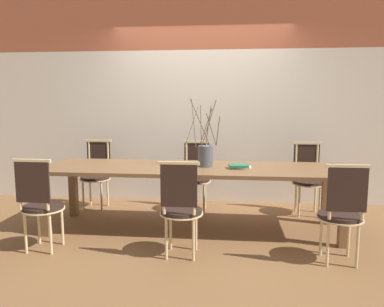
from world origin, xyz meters
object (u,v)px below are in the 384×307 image
(dining_table, at_px, (192,173))
(chair_near_center, at_px, (342,211))
(chair_far_center, at_px, (308,176))
(vase_centerpiece, at_px, (205,155))
(book_stack, at_px, (239,166))

(dining_table, bearing_deg, chair_near_center, -28.56)
(chair_near_center, xyz_separation_m, chair_far_center, (0.00, 1.54, 0.00))
(vase_centerpiece, bearing_deg, chair_far_center, 29.83)
(chair_far_center, bearing_deg, dining_table, 28.50)
(chair_near_center, distance_m, book_stack, 1.18)
(chair_near_center, distance_m, vase_centerpiece, 1.55)
(book_stack, bearing_deg, vase_centerpiece, 167.54)
(chair_near_center, distance_m, chair_far_center, 1.54)
(dining_table, bearing_deg, vase_centerpiece, 15.68)
(vase_centerpiece, xyz_separation_m, book_stack, (0.38, -0.08, -0.11))
(book_stack, bearing_deg, chair_near_center, -39.28)
(vase_centerpiece, distance_m, book_stack, 0.40)
(chair_near_center, relative_size, chair_far_center, 1.00)
(vase_centerpiece, bearing_deg, dining_table, -164.32)
(dining_table, distance_m, book_stack, 0.53)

